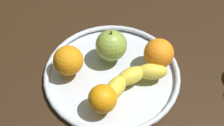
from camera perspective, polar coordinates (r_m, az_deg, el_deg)
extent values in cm
cube|color=black|center=(73.23, 0.00, -3.41)|extent=(148.78, 148.78, 4.00)
cylinder|color=silver|center=(71.39, 0.00, -2.32)|extent=(30.54, 30.54, 0.60)
torus|color=silver|center=(70.68, 0.00, -1.87)|extent=(31.82, 31.82, 1.20)
ellipsoid|color=yellow|center=(68.38, 7.54, -1.59)|extent=(7.80, 7.10, 3.74)
ellipsoid|color=yellow|center=(67.18, 3.62, -2.42)|extent=(7.34, 4.59, 3.74)
ellipsoid|color=yellow|center=(65.07, 0.61, -4.77)|extent=(7.82, 6.03, 3.74)
ellipsoid|color=brown|center=(63.59, -0.88, -6.71)|extent=(2.82, 3.17, 2.62)
sphere|color=#8FAC44|center=(70.50, -0.14, 3.35)|extent=(7.44, 7.44, 7.44)
cylinder|color=#593819|center=(67.70, -0.15, 5.62)|extent=(0.44, 0.44, 1.20)
sphere|color=orange|center=(68.53, -8.23, 0.48)|extent=(6.84, 6.84, 6.84)
sphere|color=orange|center=(62.19, -1.80, -6.75)|extent=(6.08, 6.08, 6.08)
sphere|color=orange|center=(69.92, 8.79, 1.78)|extent=(6.96, 6.96, 6.96)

